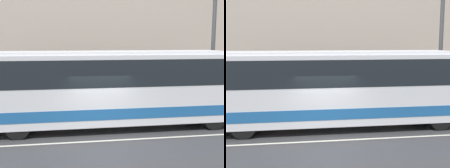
{
  "view_description": "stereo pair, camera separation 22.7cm",
  "coord_description": "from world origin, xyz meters",
  "views": [
    {
      "loc": [
        -1.59,
        -11.69,
        3.95
      ],
      "look_at": [
        0.68,
        1.87,
        1.98
      ],
      "focal_mm": 50.0,
      "sensor_mm": 36.0,
      "label": 1
    },
    {
      "loc": [
        -1.36,
        -11.72,
        3.95
      ],
      "look_at": [
        0.68,
        1.87,
        1.98
      ],
      "focal_mm": 50.0,
      "sensor_mm": 36.0,
      "label": 2
    }
  ],
  "objects": [
    {
      "name": "transit_bus",
      "position": [
        0.48,
        1.87,
        1.94
      ],
      "size": [
        12.38,
        2.53,
        3.44
      ],
      "color": "silver",
      "rests_on": "ground_plane"
    },
    {
      "name": "building_facade",
      "position": [
        0.0,
        7.27,
        5.18
      ],
      "size": [
        60.0,
        0.35,
        10.73
      ],
      "color": "#B7A899",
      "rests_on": "ground_plane"
    },
    {
      "name": "ground_plane",
      "position": [
        0.0,
        0.0,
        0.0
      ],
      "size": [
        60.0,
        60.0,
        0.0
      ],
      "primitive_type": "plane",
      "color": "#38383A"
    },
    {
      "name": "pedestrian_waiting",
      "position": [
        -2.35,
        5.59,
        0.99
      ],
      "size": [
        0.36,
        0.36,
        1.79
      ],
      "color": "maroon",
      "rests_on": "sidewalk"
    },
    {
      "name": "utility_pole_near",
      "position": [
        6.93,
        4.76,
        3.39
      ],
      "size": [
        0.22,
        0.22,
        6.51
      ],
      "color": "#4C4C4F",
      "rests_on": "sidewalk"
    },
    {
      "name": "lane_stripe",
      "position": [
        0.0,
        0.0,
        0.0
      ],
      "size": [
        54.0,
        0.14,
        0.01
      ],
      "color": "beige",
      "rests_on": "ground_plane"
    },
    {
      "name": "sidewalk",
      "position": [
        0.0,
        5.56,
        0.07
      ],
      "size": [
        60.0,
        3.13,
        0.14
      ],
      "color": "#A09E99",
      "rests_on": "ground_plane"
    }
  ]
}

